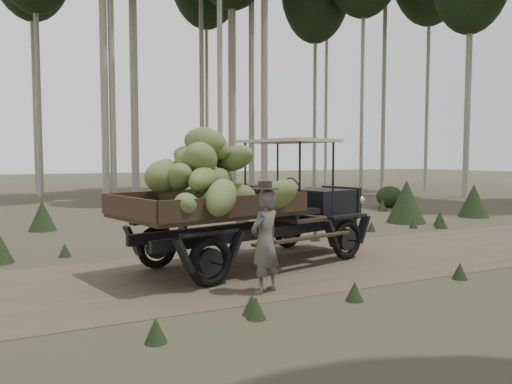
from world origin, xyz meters
TOP-DOWN VIEW (x-y plane):
  - ground at (0.00, 0.00)m, footprint 120.00×120.00m
  - dirt_track at (0.00, 0.00)m, footprint 70.00×4.00m
  - banana_truck at (-2.70, 0.20)m, footprint 5.71×3.38m
  - farmer at (-2.83, -1.49)m, footprint 0.70×0.60m
  - undergrowth at (0.29, -0.11)m, footprint 21.75×18.15m

SIDE VIEW (x-z plane):
  - ground at x=0.00m, z-range 0.00..0.00m
  - dirt_track at x=0.00m, z-range 0.00..0.01m
  - undergrowth at x=0.29m, z-range -0.19..1.21m
  - farmer at x=-2.83m, z-range -0.05..1.72m
  - banana_truck at x=-2.70m, z-range 0.22..2.97m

